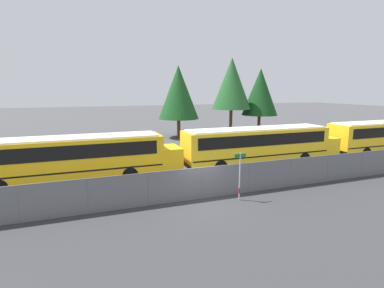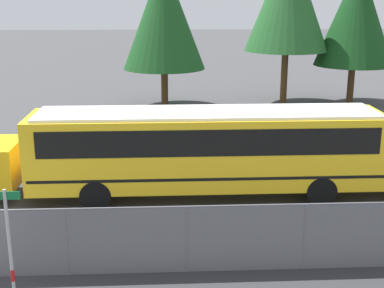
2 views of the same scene
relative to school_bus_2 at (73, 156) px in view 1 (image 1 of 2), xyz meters
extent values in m
plane|color=#424244|center=(6.88, -5.67, -1.88)|extent=(200.00, 200.00, 0.00)
cube|color=#333335|center=(6.88, -11.67, -1.88)|extent=(132.24, 12.00, 0.01)
cube|color=#9EA0A5|center=(6.88, -5.67, -0.96)|extent=(98.24, 0.03, 1.84)
cube|color=slate|center=(6.88, -5.69, -0.96)|extent=(98.24, 0.01, 1.84)
cylinder|color=slate|center=(6.88, -5.67, -0.05)|extent=(98.24, 0.05, 0.05)
cylinder|color=slate|center=(-2.33, -5.67, -0.96)|extent=(0.07, 0.07, 1.84)
cylinder|color=slate|center=(0.74, -5.67, -0.96)|extent=(0.07, 0.07, 1.84)
cylinder|color=slate|center=(3.81, -5.67, -0.96)|extent=(0.07, 0.07, 1.84)
cylinder|color=slate|center=(6.88, -5.67, -0.96)|extent=(0.07, 0.07, 1.84)
cylinder|color=slate|center=(9.95, -5.67, -0.96)|extent=(0.07, 0.07, 1.84)
cylinder|color=slate|center=(13.02, -5.67, -0.96)|extent=(0.07, 0.07, 1.84)
cylinder|color=slate|center=(16.09, -5.67, -0.96)|extent=(0.07, 0.07, 1.84)
cylinder|color=slate|center=(19.16, -5.67, -0.96)|extent=(0.07, 0.07, 1.84)
cube|color=yellow|center=(-0.30, 0.00, -0.10)|extent=(12.35, 2.56, 2.51)
cube|color=black|center=(-0.30, 0.00, 0.45)|extent=(11.36, 2.60, 0.90)
cube|color=black|center=(-0.30, 0.00, -0.80)|extent=(12.10, 2.59, 0.10)
cube|color=yellow|center=(6.61, 0.00, -0.60)|extent=(1.48, 2.36, 1.51)
cube|color=silver|center=(-0.30, 0.00, 1.21)|extent=(11.73, 2.31, 0.10)
cylinder|color=black|center=(3.52, 1.16, -1.35)|extent=(1.06, 0.28, 1.06)
cylinder|color=black|center=(3.52, -1.16, -1.35)|extent=(1.06, 0.28, 1.06)
cylinder|color=black|center=(-4.13, 1.16, -1.35)|extent=(1.06, 0.28, 1.06)
cube|color=yellow|center=(13.97, -0.24, -0.10)|extent=(12.35, 2.56, 2.51)
cube|color=black|center=(13.97, -0.24, 0.45)|extent=(11.36, 2.60, 0.90)
cube|color=black|center=(13.97, -0.24, -0.80)|extent=(12.10, 2.59, 0.10)
cube|color=yellow|center=(20.89, -0.24, -0.60)|extent=(1.48, 2.36, 1.51)
cube|color=black|center=(7.75, -0.24, -1.20)|extent=(0.12, 2.56, 0.24)
cube|color=silver|center=(13.97, -0.24, 1.21)|extent=(11.73, 2.31, 0.10)
cylinder|color=black|center=(17.80, 0.92, -1.35)|extent=(1.06, 0.28, 1.06)
cylinder|color=black|center=(17.80, -1.40, -1.35)|extent=(1.06, 0.28, 1.06)
cylinder|color=black|center=(10.14, 0.92, -1.35)|extent=(1.06, 0.28, 1.06)
cylinder|color=black|center=(10.14, -1.40, -1.35)|extent=(1.06, 0.28, 1.06)
cube|color=black|center=(28.41, -0.37, -0.80)|extent=(12.10, 2.59, 0.10)
cube|color=black|center=(22.18, -0.37, -1.20)|extent=(0.12, 2.56, 0.24)
cylinder|color=black|center=(24.58, 0.79, -1.35)|extent=(1.06, 0.28, 1.06)
cylinder|color=black|center=(24.58, -1.53, -1.35)|extent=(1.06, 0.28, 1.06)
cylinder|color=#B7B7BC|center=(8.81, -6.62, -0.51)|extent=(0.08, 0.08, 2.74)
cylinder|color=red|center=(8.81, -6.62, -1.33)|extent=(0.09, 0.09, 0.30)
cube|color=#147238|center=(8.81, -6.62, 0.71)|extent=(0.70, 0.02, 0.20)
cylinder|color=#51381E|center=(12.50, 16.01, -0.66)|extent=(0.44, 0.44, 2.44)
cone|color=#194C1E|center=(12.50, 16.01, 3.93)|extent=(5.19, 5.19, 6.75)
cylinder|color=#51381E|center=(24.88, 16.40, -0.62)|extent=(0.44, 0.44, 2.52)
cone|color=#144219|center=(24.88, 16.40, 3.94)|extent=(5.08, 5.08, 6.60)
cylinder|color=#51381E|center=(20.45, 16.71, -0.15)|extent=(0.44, 0.44, 3.47)
cone|color=#235B28|center=(20.45, 16.71, 5.10)|extent=(5.40, 5.40, 7.03)
camera|label=1|loc=(0.68, -20.85, 4.33)|focal=28.00mm
camera|label=2|loc=(12.51, -18.28, 5.15)|focal=50.00mm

